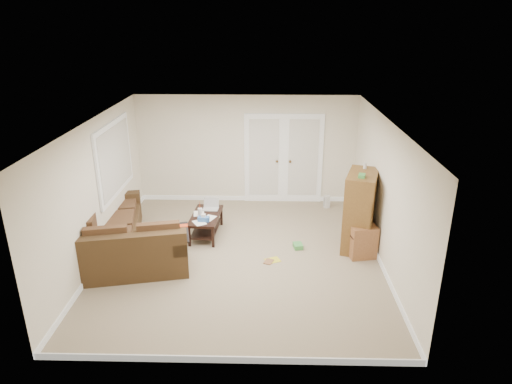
{
  "coord_description": "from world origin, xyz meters",
  "views": [
    {
      "loc": [
        0.47,
        -7.35,
        4.12
      ],
      "look_at": [
        0.27,
        0.45,
        1.1
      ],
      "focal_mm": 32.0,
      "sensor_mm": 36.0,
      "label": 1
    }
  ],
  "objects_px": {
    "tv_armoire": "(360,211)",
    "side_cabinet": "(361,237)",
    "sectional_sofa": "(122,238)",
    "coffee_table": "(206,224)"
  },
  "relations": [
    {
      "from": "side_cabinet",
      "to": "sectional_sofa",
      "type": "bearing_deg",
      "value": 170.11
    },
    {
      "from": "tv_armoire",
      "to": "side_cabinet",
      "type": "xyz_separation_m",
      "value": [
        0.0,
        -0.32,
        -0.39
      ]
    },
    {
      "from": "side_cabinet",
      "to": "tv_armoire",
      "type": "bearing_deg",
      "value": 79.57
    },
    {
      "from": "tv_armoire",
      "to": "side_cabinet",
      "type": "height_order",
      "value": "tv_armoire"
    },
    {
      "from": "sectional_sofa",
      "to": "coffee_table",
      "type": "xyz_separation_m",
      "value": [
        1.44,
        0.84,
        -0.09
      ]
    },
    {
      "from": "tv_armoire",
      "to": "sectional_sofa",
      "type": "bearing_deg",
      "value": -157.48
    },
    {
      "from": "sectional_sofa",
      "to": "tv_armoire",
      "type": "height_order",
      "value": "tv_armoire"
    },
    {
      "from": "coffee_table",
      "to": "tv_armoire",
      "type": "bearing_deg",
      "value": -4.88
    },
    {
      "from": "sectional_sofa",
      "to": "coffee_table",
      "type": "relative_size",
      "value": 2.58
    },
    {
      "from": "sectional_sofa",
      "to": "side_cabinet",
      "type": "height_order",
      "value": "side_cabinet"
    }
  ]
}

